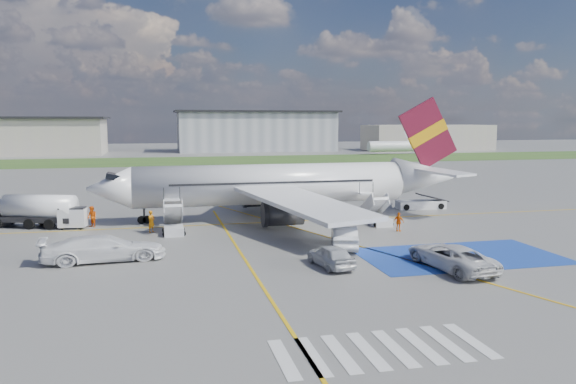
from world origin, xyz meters
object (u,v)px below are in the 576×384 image
at_px(fuel_tanker, 29,213).
at_px(airliner, 286,184).
at_px(car_silver_a, 331,256).
at_px(car_silver_b, 344,237).
at_px(van_white_b, 103,244).
at_px(belt_loader, 421,205).
at_px(van_white_a, 451,252).
at_px(gpu_cart, 73,219).

bearing_deg(fuel_tanker, airliner, 17.19).
distance_m(car_silver_a, car_silver_b, 5.63).
relative_size(car_silver_a, van_white_b, 0.72).
relative_size(airliner, van_white_b, 6.01).
relative_size(belt_loader, car_silver_a, 1.30).
height_order(fuel_tanker, car_silver_a, fuel_tanker).
bearing_deg(fuel_tanker, van_white_b, -43.16).
relative_size(belt_loader, van_white_a, 1.01).
distance_m(fuel_tanker, belt_loader, 39.29).
xyz_separation_m(car_silver_b, van_white_a, (4.84, -7.09, 0.21)).
bearing_deg(car_silver_a, van_white_a, 155.36).
relative_size(airliner, car_silver_b, 7.05).
bearing_deg(airliner, car_silver_a, -93.99).
distance_m(gpu_cart, belt_loader, 35.47).
height_order(fuel_tanker, car_silver_b, fuel_tanker).
bearing_deg(gpu_cart, van_white_b, -66.58).
bearing_deg(car_silver_a, van_white_b, -27.83).
bearing_deg(van_white_a, van_white_b, -23.29).
height_order(airliner, car_silver_b, airliner).
bearing_deg(van_white_a, car_silver_b, -61.10).
bearing_deg(car_silver_b, gpu_cart, -15.90).
bearing_deg(van_white_a, fuel_tanker, -41.41).
xyz_separation_m(gpu_cart, van_white_b, (3.69, -12.83, 0.34)).
height_order(fuel_tanker, van_white_a, fuel_tanker).
bearing_deg(fuel_tanker, van_white_a, -16.97).
xyz_separation_m(belt_loader, car_silver_b, (-14.37, -16.11, 0.44)).
distance_m(car_silver_b, van_white_a, 8.59).
height_order(airliner, belt_loader, airliner).
bearing_deg(car_silver_a, gpu_cart, -53.13).
bearing_deg(van_white_b, fuel_tanker, 22.89).
xyz_separation_m(gpu_cart, car_silver_a, (18.33, -17.85, -0.11)).
distance_m(gpu_cart, car_silver_a, 25.59).
xyz_separation_m(car_silver_a, van_white_b, (-14.64, 5.03, 0.45)).
relative_size(car_silver_a, car_silver_b, 0.84).
relative_size(airliner, fuel_tanker, 4.14).
bearing_deg(van_white_b, car_silver_a, -113.86).
height_order(belt_loader, van_white_b, van_white_b).
relative_size(airliner, car_silver_a, 8.35).
distance_m(fuel_tanker, van_white_a, 36.74).
relative_size(car_silver_b, van_white_a, 0.92).
distance_m(belt_loader, van_white_a, 25.09).
distance_m(fuel_tanker, gpu_cart, 4.28).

